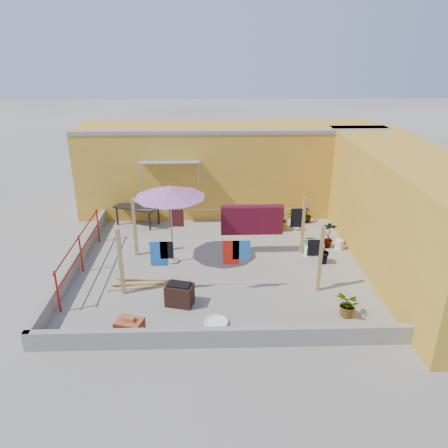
{
  "coord_description": "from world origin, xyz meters",
  "views": [
    {
      "loc": [
        -0.22,
        -11.12,
        5.95
      ],
      "look_at": [
        0.12,
        0.3,
        1.18
      ],
      "focal_mm": 35.0,
      "sensor_mm": 36.0,
      "label": 1
    }
  ],
  "objects_px": {
    "brick_stack": "(130,328)",
    "water_jug_a": "(339,245)",
    "patio_umbrella": "(170,192)",
    "brazier": "(180,294)",
    "water_jug_b": "(308,251)",
    "plant_back_a": "(282,219)",
    "green_hose": "(312,241)",
    "outdoor_table": "(137,208)",
    "white_basin": "(216,323)"
  },
  "relations": [
    {
      "from": "brick_stack",
      "to": "brazier",
      "type": "xyz_separation_m",
      "value": [
        1.0,
        1.24,
        0.07
      ]
    },
    {
      "from": "brick_stack",
      "to": "water_jug_a",
      "type": "distance_m",
      "value": 7.08
    },
    {
      "from": "water_jug_b",
      "to": "green_hose",
      "type": "xyz_separation_m",
      "value": [
        0.34,
        0.95,
        -0.12
      ]
    },
    {
      "from": "outdoor_table",
      "to": "brick_stack",
      "type": "xyz_separation_m",
      "value": [
        0.79,
        -6.4,
        -0.42
      ]
    },
    {
      "from": "green_hose",
      "to": "water_jug_b",
      "type": "bearing_deg",
      "value": -109.43
    },
    {
      "from": "brick_stack",
      "to": "water_jug_a",
      "type": "bearing_deg",
      "value": 36.02
    },
    {
      "from": "outdoor_table",
      "to": "water_jug_b",
      "type": "height_order",
      "value": "outdoor_table"
    },
    {
      "from": "white_basin",
      "to": "green_hose",
      "type": "relative_size",
      "value": 0.99
    },
    {
      "from": "outdoor_table",
      "to": "water_jug_a",
      "type": "height_order",
      "value": "outdoor_table"
    },
    {
      "from": "patio_umbrella",
      "to": "outdoor_table",
      "type": "distance_m",
      "value": 3.57
    },
    {
      "from": "water_jug_a",
      "to": "water_jug_b",
      "type": "relative_size",
      "value": 1.07
    },
    {
      "from": "brick_stack",
      "to": "outdoor_table",
      "type": "bearing_deg",
      "value": 97.0
    },
    {
      "from": "patio_umbrella",
      "to": "plant_back_a",
      "type": "xyz_separation_m",
      "value": [
        3.53,
        2.25,
        -1.75
      ]
    },
    {
      "from": "outdoor_table",
      "to": "patio_umbrella",
      "type": "bearing_deg",
      "value": -63.37
    },
    {
      "from": "brick_stack",
      "to": "white_basin",
      "type": "xyz_separation_m",
      "value": [
        1.89,
        0.38,
        -0.16
      ]
    },
    {
      "from": "water_jug_a",
      "to": "green_hose",
      "type": "distance_m",
      "value": 0.91
    },
    {
      "from": "water_jug_b",
      "to": "green_hose",
      "type": "height_order",
      "value": "water_jug_b"
    },
    {
      "from": "patio_umbrella",
      "to": "water_jug_a",
      "type": "xyz_separation_m",
      "value": [
        5.07,
        0.65,
        -1.99
      ]
    },
    {
      "from": "white_basin",
      "to": "water_jug_a",
      "type": "bearing_deg",
      "value": 44.6
    },
    {
      "from": "brazier",
      "to": "green_hose",
      "type": "bearing_deg",
      "value": 40.89
    },
    {
      "from": "brazier",
      "to": "white_basin",
      "type": "bearing_deg",
      "value": -44.22
    },
    {
      "from": "outdoor_table",
      "to": "white_basin",
      "type": "relative_size",
      "value": 3.08
    },
    {
      "from": "patio_umbrella",
      "to": "brazier",
      "type": "relative_size",
      "value": 3.25
    },
    {
      "from": "brick_stack",
      "to": "plant_back_a",
      "type": "xyz_separation_m",
      "value": [
        4.19,
        5.76,
        0.19
      ]
    },
    {
      "from": "green_hose",
      "to": "plant_back_a",
      "type": "relative_size",
      "value": 0.68
    },
    {
      "from": "brazier",
      "to": "water_jug_a",
      "type": "distance_m",
      "value": 5.56
    },
    {
      "from": "patio_umbrella",
      "to": "brazier",
      "type": "bearing_deg",
      "value": -81.44
    },
    {
      "from": "brick_stack",
      "to": "white_basin",
      "type": "relative_size",
      "value": 1.23
    },
    {
      "from": "outdoor_table",
      "to": "green_hose",
      "type": "height_order",
      "value": "outdoor_table"
    },
    {
      "from": "brazier",
      "to": "plant_back_a",
      "type": "xyz_separation_m",
      "value": [
        3.19,
        4.53,
        0.12
      ]
    },
    {
      "from": "plant_back_a",
      "to": "brazier",
      "type": "bearing_deg",
      "value": -125.16
    },
    {
      "from": "brick_stack",
      "to": "white_basin",
      "type": "height_order",
      "value": "brick_stack"
    },
    {
      "from": "brick_stack",
      "to": "green_hose",
      "type": "bearing_deg",
      "value": 43.21
    },
    {
      "from": "brick_stack",
      "to": "white_basin",
      "type": "distance_m",
      "value": 1.93
    },
    {
      "from": "patio_umbrella",
      "to": "green_hose",
      "type": "relative_size",
      "value": 4.36
    },
    {
      "from": "patio_umbrella",
      "to": "water_jug_b",
      "type": "height_order",
      "value": "patio_umbrella"
    },
    {
      "from": "outdoor_table",
      "to": "plant_back_a",
      "type": "height_order",
      "value": "plant_back_a"
    },
    {
      "from": "patio_umbrella",
      "to": "plant_back_a",
      "type": "height_order",
      "value": "patio_umbrella"
    },
    {
      "from": "outdoor_table",
      "to": "brazier",
      "type": "distance_m",
      "value": 5.47
    },
    {
      "from": "outdoor_table",
      "to": "brazier",
      "type": "height_order",
      "value": "outdoor_table"
    },
    {
      "from": "brick_stack",
      "to": "brazier",
      "type": "bearing_deg",
      "value": 50.96
    },
    {
      "from": "brick_stack",
      "to": "water_jug_b",
      "type": "height_order",
      "value": "brick_stack"
    },
    {
      "from": "brazier",
      "to": "water_jug_a",
      "type": "bearing_deg",
      "value": 31.77
    },
    {
      "from": "outdoor_table",
      "to": "white_basin",
      "type": "distance_m",
      "value": 6.62
    },
    {
      "from": "green_hose",
      "to": "plant_back_a",
      "type": "xyz_separation_m",
      "value": [
        -0.83,
        1.05,
        0.37
      ]
    },
    {
      "from": "white_basin",
      "to": "outdoor_table",
      "type": "bearing_deg",
      "value": 113.95
    },
    {
      "from": "outdoor_table",
      "to": "plant_back_a",
      "type": "distance_m",
      "value": 5.02
    },
    {
      "from": "green_hose",
      "to": "plant_back_a",
      "type": "distance_m",
      "value": 1.39
    },
    {
      "from": "water_jug_a",
      "to": "green_hose",
      "type": "relative_size",
      "value": 0.67
    },
    {
      "from": "brazier",
      "to": "white_basin",
      "type": "distance_m",
      "value": 1.26
    }
  ]
}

